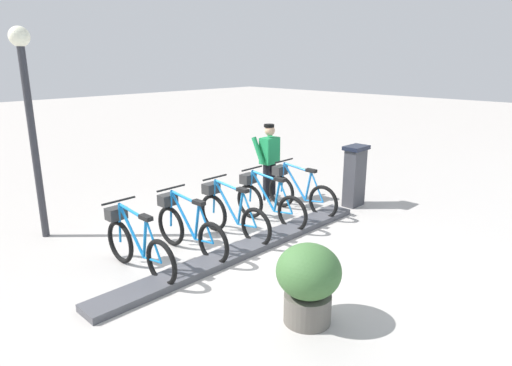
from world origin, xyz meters
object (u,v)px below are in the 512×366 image
bike_docked_2 (231,214)px  lamp_post (28,102)px  payment_kiosk (355,175)px  bike_docked_3 (188,228)px  bike_docked_1 (267,202)px  worker_near_rack (269,159)px  planter_bush (308,280)px  bike_docked_0 (299,191)px  bike_docked_4 (136,244)px

bike_docked_2 → lamp_post: lamp_post is taller
payment_kiosk → lamp_post: size_ratio=0.37×
bike_docked_3 → lamp_post: 3.30m
payment_kiosk → lamp_post: bearing=60.8°
bike_docked_1 → worker_near_rack: (0.98, -1.11, 0.48)m
bike_docked_1 → planter_bush: size_ratio=1.77×
bike_docked_0 → bike_docked_1: size_ratio=1.00×
bike_docked_3 → bike_docked_4: 0.92m
bike_docked_2 → payment_kiosk: bearing=-100.9°
bike_docked_0 → worker_near_rack: worker_near_rack is taller
bike_docked_3 → bike_docked_1: bearing=-90.0°
bike_docked_2 → bike_docked_3: bearing=90.0°
bike_docked_1 → bike_docked_0: bearing=-90.0°
bike_docked_3 → payment_kiosk: bearing=-98.4°
lamp_post → planter_bush: size_ratio=3.60×
lamp_post → payment_kiosk: bearing=-119.2°
bike_docked_1 → lamp_post: lamp_post is taller
bike_docked_3 → lamp_post: (2.35, 1.32, 1.90)m
lamp_post → planter_bush: (-4.91, -1.11, -1.78)m
bike_docked_1 → lamp_post: size_ratio=0.49×
bike_docked_0 → bike_docked_1: (0.00, 0.92, 0.00)m
payment_kiosk → bike_docked_4: 4.86m
payment_kiosk → lamp_post: 6.20m
bike_docked_3 → worker_near_rack: size_ratio=1.04×
worker_near_rack → bike_docked_4: bearing=104.2°
bike_docked_3 → planter_bush: bike_docked_3 is taller
payment_kiosk → bike_docked_0: 1.28m
payment_kiosk → bike_docked_0: bearing=63.1°
worker_near_rack → lamp_post: bearing=72.3°
bike_docked_0 → bike_docked_3: size_ratio=1.00×
bike_docked_3 → lamp_post: lamp_post is taller
payment_kiosk → bike_docked_3: size_ratio=0.74×
payment_kiosk → planter_bush: size_ratio=1.32×
bike_docked_3 → bike_docked_4: size_ratio=1.00×
bike_docked_2 → bike_docked_3: (0.00, 0.92, 0.00)m
bike_docked_1 → bike_docked_2: bearing=90.0°
bike_docked_4 → planter_bush: 2.66m
lamp_post → planter_bush: lamp_post is taller
worker_near_rack → payment_kiosk: bearing=-148.8°
bike_docked_4 → planter_bush: (-2.56, -0.71, 0.11)m
bike_docked_1 → bike_docked_4: (0.00, 2.77, 0.00)m
bike_docked_2 → planter_bush: bike_docked_2 is taller
payment_kiosk → bike_docked_1: (0.57, 2.05, -0.24)m
bike_docked_1 → planter_bush: bearing=141.2°
payment_kiosk → bike_docked_3: (0.57, 3.89, -0.24)m
bike_docked_0 → bike_docked_4: 3.69m
bike_docked_4 → bike_docked_0: bearing=-90.0°
bike_docked_1 → planter_bush: bike_docked_1 is taller
bike_docked_2 → lamp_post: 3.76m
bike_docked_4 → planter_bush: bearing=-164.5°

